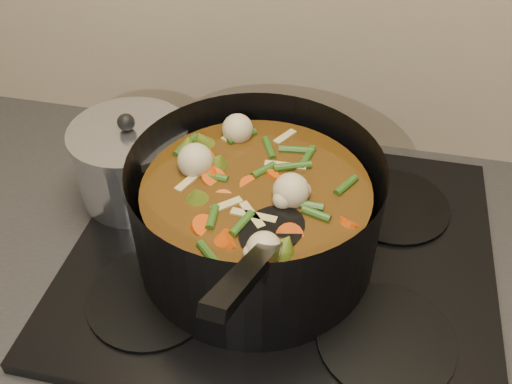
# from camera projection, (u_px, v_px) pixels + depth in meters

# --- Properties ---
(stovetop) EXTENTS (0.62, 0.54, 0.03)m
(stovetop) POSITION_uv_depth(u_px,v_px,m) (282.00, 252.00, 0.87)
(stovetop) COLOR black
(stovetop) RESTS_ON counter
(stockpot) EXTENTS (0.43, 0.51, 0.25)m
(stockpot) POSITION_uv_depth(u_px,v_px,m) (256.00, 214.00, 0.80)
(stockpot) COLOR black
(stockpot) RESTS_ON stovetop
(saucepan) EXTENTS (0.19, 0.19, 0.15)m
(saucepan) POSITION_uv_depth(u_px,v_px,m) (133.00, 161.00, 0.91)
(saucepan) COLOR silver
(saucepan) RESTS_ON stovetop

